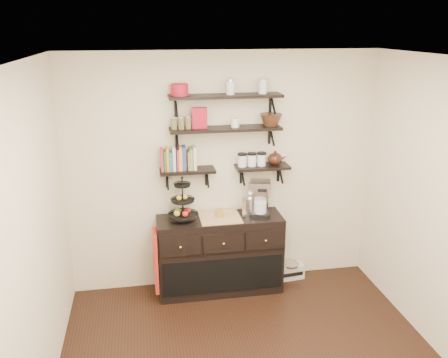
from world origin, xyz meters
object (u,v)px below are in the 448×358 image
radio (290,271)px  sideboard (220,254)px  coffee_maker (259,198)px  fruit_stand (183,206)px

radio → sideboard: bearing=-179.5°
sideboard → coffee_maker: coffee_maker is taller
coffee_maker → radio: bearing=24.5°
coffee_maker → radio: (0.43, 0.08, -1.00)m
fruit_stand → sideboard: bearing=-0.5°
sideboard → fruit_stand: size_ratio=2.90×
sideboard → radio: sideboard is taller
fruit_stand → radio: (1.29, 0.10, -0.97)m
radio → coffee_maker: bearing=-175.9°
fruit_stand → radio: size_ratio=1.40×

